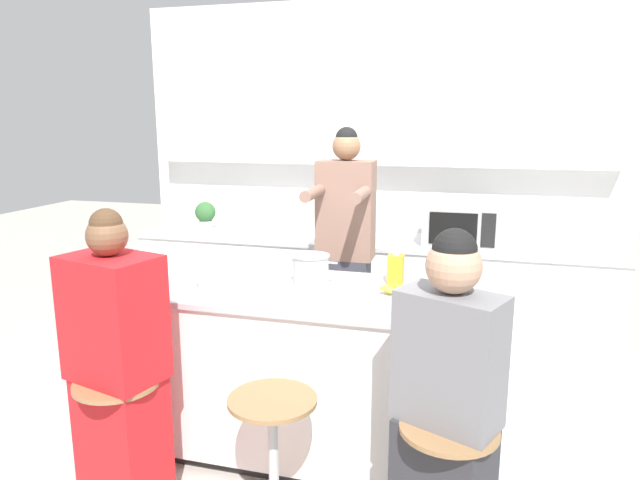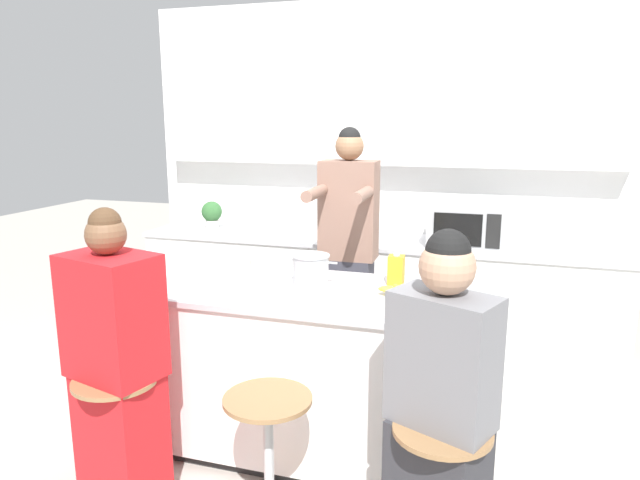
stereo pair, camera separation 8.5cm
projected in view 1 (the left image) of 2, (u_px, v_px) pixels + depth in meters
name	position (u px, v px, depth m)	size (l,w,h in m)	color
ground_plane	(316.00, 448.00, 3.18)	(16.00, 16.00, 0.00)	#B2ADA3
wall_back	(375.00, 152.00, 4.48)	(3.86, 0.22, 2.70)	white
back_counter	(365.00, 296.00, 4.42)	(3.58, 0.64, 0.91)	white
kitchen_island	(316.00, 370.00, 3.09)	(1.83, 0.80, 0.92)	black
bar_stool_leftmost	(121.00, 438.00, 2.62)	(0.38, 0.38, 0.65)	#997047
bar_stool_center	(274.00, 459.00, 2.47)	(0.38, 0.38, 0.65)	#997047
person_cooking	(345.00, 264.00, 3.71)	(0.37, 0.57, 1.75)	#383842
person_wrapped_blanket	(118.00, 371.00, 2.60)	(0.47, 0.38, 1.43)	red
person_seated_near	(446.00, 419.00, 2.22)	(0.45, 0.38, 1.41)	#333338
cooking_pot	(311.00, 270.00, 3.07)	(0.29, 0.20, 0.16)	#B7BABC
fruit_bowl	(233.00, 265.00, 3.36)	(0.19, 0.19, 0.07)	silver
coffee_cup_near	(190.00, 280.00, 3.00)	(0.10, 0.07, 0.09)	white
banana_bunch	(394.00, 290.00, 2.90)	(0.18, 0.13, 0.06)	yellow
juice_carton	(396.00, 269.00, 3.08)	(0.08, 0.08, 0.17)	gold
microwave	(461.00, 225.00, 4.07)	(0.52, 0.35, 0.29)	#B2B5B7
potted_plant	(205.00, 214.00, 4.64)	(0.17, 0.17, 0.23)	beige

